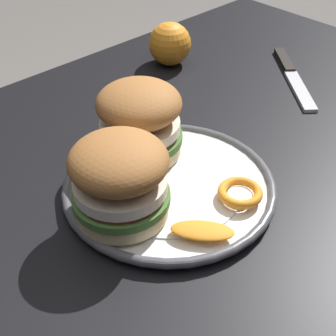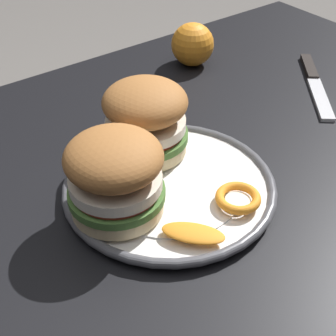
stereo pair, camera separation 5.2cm
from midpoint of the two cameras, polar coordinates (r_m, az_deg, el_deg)
The scene contains 8 objects.
dining_table at distance 0.68m, azimuth -1.32°, elevation -9.74°, with size 1.25×0.81×0.70m.
dinner_plate at distance 0.61m, azimuth -2.46°, elevation -2.34°, with size 0.27×0.27×0.02m.
sandwich_half_left at distance 0.54m, azimuth -8.52°, elevation -1.26°, with size 0.15×0.15×0.10m.
sandwich_half_right at distance 0.63m, azimuth -5.78°, elevation 5.67°, with size 0.15×0.15×0.10m.
orange_peel_curled at distance 0.58m, azimuth 5.96°, elevation -3.01°, with size 0.06×0.06×0.01m.
orange_peel_strip_long at distance 0.54m, azimuth 1.26°, elevation -7.51°, with size 0.07×0.07×0.01m.
whole_orange at distance 0.90m, azimuth -1.50°, elevation 14.38°, with size 0.08×0.08×0.08m, color orange.
table_knife at distance 0.90m, azimuth 12.65°, elevation 10.74°, with size 0.16×0.18×0.01m.
Camera 1 is at (0.32, 0.32, 1.11)m, focal length 51.74 mm.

